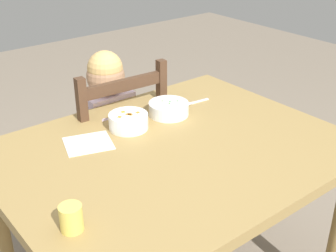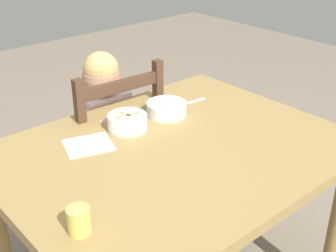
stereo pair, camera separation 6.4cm
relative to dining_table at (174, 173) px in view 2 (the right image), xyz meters
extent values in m
cube|color=olive|center=(0.00, 0.00, 0.09)|extent=(1.23, 0.95, 0.04)
cylinder|color=olive|center=(-0.54, 0.40, -0.29)|extent=(0.07, 0.07, 0.72)
cylinder|color=olive|center=(0.54, 0.40, -0.29)|extent=(0.07, 0.07, 0.72)
cube|color=#482F1F|center=(0.06, 0.58, -0.20)|extent=(0.45, 0.45, 0.02)
cube|color=#482F1F|center=(0.26, 0.75, -0.43)|extent=(0.04, 0.04, 0.44)
cube|color=#482F1F|center=(-0.12, 0.78, -0.43)|extent=(0.04, 0.04, 0.44)
cube|color=#482F1F|center=(0.24, 0.37, -0.43)|extent=(0.04, 0.04, 0.44)
cube|color=#482F1F|center=(-0.14, 0.40, -0.43)|extent=(0.04, 0.04, 0.44)
cube|color=#482F1F|center=(0.24, 0.37, 0.05)|extent=(0.04, 0.04, 0.48)
cube|color=#482F1F|center=(-0.14, 0.40, 0.05)|extent=(0.04, 0.04, 0.48)
cube|color=#482F1F|center=(0.05, 0.39, 0.22)|extent=(0.36, 0.05, 0.05)
cube|color=#482F1F|center=(0.05, 0.39, 0.07)|extent=(0.36, 0.05, 0.05)
cube|color=silver|center=(0.06, 0.55, -0.03)|extent=(0.22, 0.14, 0.32)
sphere|color=#A47958|center=(0.06, 0.55, 0.21)|extent=(0.17, 0.17, 0.17)
sphere|color=tan|center=(0.06, 0.55, 0.24)|extent=(0.16, 0.16, 0.16)
cylinder|color=#3F4C72|center=(0.01, 0.43, -0.42)|extent=(0.07, 0.07, 0.46)
cylinder|color=#3F4C72|center=(0.12, 0.43, -0.42)|extent=(0.07, 0.07, 0.46)
cylinder|color=silver|center=(-0.07, 0.45, 0.05)|extent=(0.06, 0.24, 0.13)
cylinder|color=silver|center=(0.19, 0.45, 0.05)|extent=(0.06, 0.24, 0.13)
cylinder|color=white|center=(0.16, 0.23, 0.14)|extent=(0.16, 0.16, 0.05)
cylinder|color=white|center=(0.16, 0.23, 0.11)|extent=(0.07, 0.07, 0.01)
cylinder|color=#428F30|center=(0.16, 0.23, 0.14)|extent=(0.13, 0.13, 0.03)
sphere|color=#40882B|center=(0.16, 0.22, 0.16)|extent=(0.01, 0.01, 0.01)
sphere|color=#4C833D|center=(0.15, 0.26, 0.16)|extent=(0.01, 0.01, 0.01)
sphere|color=green|center=(0.20, 0.22, 0.16)|extent=(0.01, 0.01, 0.01)
sphere|color=#3C883D|center=(0.17, 0.23, 0.16)|extent=(0.01, 0.01, 0.01)
cylinder|color=white|center=(-0.04, 0.23, 0.14)|extent=(0.15, 0.15, 0.06)
cylinder|color=white|center=(-0.04, 0.23, 0.11)|extent=(0.07, 0.07, 0.01)
cylinder|color=orange|center=(-0.04, 0.23, 0.15)|extent=(0.12, 0.12, 0.03)
cube|color=orange|center=(-0.04, 0.23, 0.16)|extent=(0.02, 0.02, 0.01)
cube|color=orange|center=(-0.03, 0.22, 0.16)|extent=(0.02, 0.02, 0.01)
cube|color=orange|center=(-0.08, 0.23, 0.16)|extent=(0.02, 0.02, 0.01)
cube|color=orange|center=(0.00, 0.22, 0.16)|extent=(0.01, 0.01, 0.01)
cube|color=orange|center=(-0.04, 0.26, 0.16)|extent=(0.02, 0.02, 0.01)
cube|color=orange|center=(-0.03, 0.22, 0.16)|extent=(0.02, 0.02, 0.01)
cube|color=silver|center=(0.35, 0.25, 0.11)|extent=(0.10, 0.02, 0.00)
ellipsoid|color=silver|center=(0.28, 0.25, 0.11)|extent=(0.05, 0.03, 0.01)
cylinder|color=#E6CE59|center=(-0.49, -0.18, 0.15)|extent=(0.06, 0.06, 0.08)
cube|color=white|center=(-0.22, 0.21, 0.11)|extent=(0.20, 0.19, 0.00)
camera|label=1|loc=(-0.89, -1.08, 0.90)|focal=48.20mm
camera|label=2|loc=(-0.94, -1.04, 0.90)|focal=48.20mm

